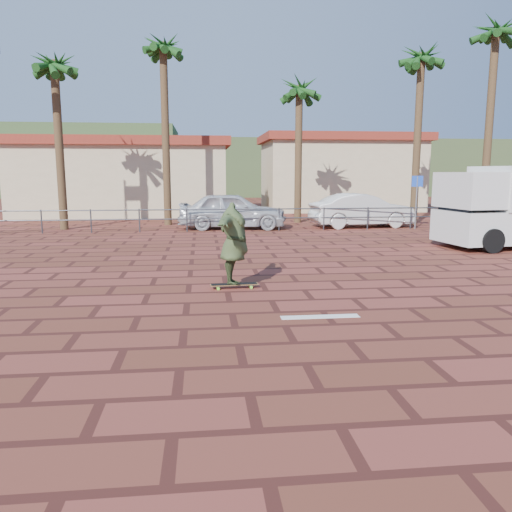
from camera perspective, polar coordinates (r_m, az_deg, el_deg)
The scene contains 17 objects.
ground at distance 9.96m, azimuth 1.78°, elevation -5.14°, with size 120.00×120.00×0.00m, color brown.
paint_stripe at distance 8.95m, azimuth 7.33°, elevation -6.89°, with size 1.40×0.22×0.01m, color white.
guardrail at distance 21.66m, azimuth -2.60°, elevation 4.64°, with size 24.06×0.06×1.00m.
palm_far_left at distance 24.23m, azimuth -22.05°, elevation 19.11°, with size 2.40×2.40×8.25m.
palm_left at distance 25.19m, azimuth -10.56°, elevation 21.83°, with size 2.40×2.40×9.45m.
palm_center at distance 25.79m, azimuth 4.97°, elevation 18.06°, with size 2.40×2.40×7.75m.
palm_right at distance 26.20m, azimuth 18.38°, elevation 20.20°, with size 2.40×2.40×9.05m.
palm_far_right at distance 26.87m, azimuth 25.71°, elevation 21.52°, with size 2.40×2.40×10.05m.
building_west at distance 31.88m, azimuth -14.75°, elevation 8.79°, with size 12.60×7.60×4.50m.
building_east at distance 34.81m, azimuth 9.53°, elevation 9.42°, with size 10.60×6.60×5.00m.
hill_front at distance 59.55m, azimuth -4.95°, elevation 9.95°, with size 70.00×18.00×6.00m, color #384C28.
hill_back at distance 68.73m, azimuth -24.04°, elevation 9.95°, with size 35.00×14.00×8.00m, color #384C28.
longboard at distance 10.99m, azimuth -2.51°, elevation -3.29°, with size 1.06×0.30×0.10m.
skateboarder at distance 10.82m, azimuth -2.54°, elevation 1.43°, with size 2.20×0.60×1.79m, color #3B4A28.
car_silver at distance 22.64m, azimuth -2.69°, elevation 5.22°, with size 1.95×4.83×1.65m, color silver.
car_white at distance 23.78m, azimuth 12.00°, elevation 5.12°, with size 1.65×4.73×1.56m, color silver.
street_sign at distance 23.58m, azimuth 17.90°, elevation 6.98°, with size 0.46×0.21×2.37m.
Camera 1 is at (-1.34, -9.54, 2.52)m, focal length 35.00 mm.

